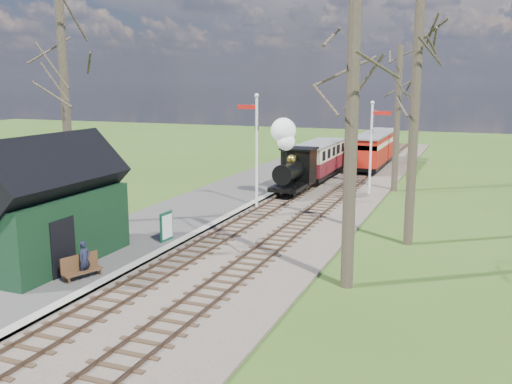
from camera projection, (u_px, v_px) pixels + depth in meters
ground at (74, 327)px, 16.16m from camera, size 140.00×140.00×0.00m
distant_hills at (401, 253)px, 77.54m from camera, size 114.40×48.00×22.02m
ballast_bed at (321, 191)px, 35.77m from camera, size 8.00×60.00×0.10m
track_near at (301, 189)px, 36.23m from camera, size 1.60×60.00×0.15m
track_far at (342, 192)px, 35.29m from camera, size 1.60×60.00×0.15m
platform at (194, 211)px, 30.18m from camera, size 5.00×44.00×0.20m
coping_strip at (234, 214)px, 29.35m from camera, size 0.40×44.00×0.21m
station_shed at (46, 208)px, 20.92m from camera, size 3.25×6.30×4.78m
semaphore_near at (256, 143)px, 30.35m from camera, size 1.22×0.24×6.22m
semaphore_far at (372, 141)px, 34.03m from camera, size 1.22×0.24×5.72m
bare_trees at (250, 121)px, 23.91m from camera, size 15.51×22.39×12.00m
fence_line at (353, 156)px, 48.82m from camera, size 12.60×0.08×1.00m
locomotive at (292, 161)px, 34.11m from camera, size 1.84×4.30×4.61m
coach at (319, 158)px, 39.75m from camera, size 2.15×7.37×2.26m
red_carriage_a at (369, 152)px, 43.25m from camera, size 2.13×5.27×2.24m
red_carriage_b at (381, 145)px, 48.27m from camera, size 2.13×5.27×2.24m
sign_board at (166, 226)px, 24.04m from camera, size 0.15×0.84×1.23m
bench at (81, 267)px, 19.53m from camera, size 0.89×1.47×0.81m
person at (85, 259)px, 19.52m from camera, size 0.39×0.52×1.28m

